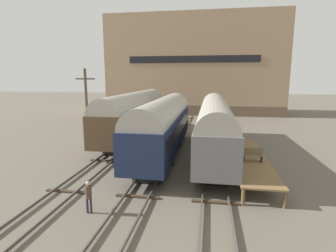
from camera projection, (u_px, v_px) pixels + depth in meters
name	position (u px, v px, depth m)	size (l,w,h in m)	color
ground_plane	(150.00, 178.00, 18.01)	(200.00, 200.00, 0.00)	#60594C
track_left	(89.00, 172.00, 18.68)	(2.60, 60.00, 0.26)	#4C4742
track_middle	(150.00, 176.00, 17.98)	(2.60, 60.00, 0.26)	#4C4742
track_right	(215.00, 180.00, 17.29)	(2.60, 60.00, 0.26)	#4C4742
train_car_navy	(163.00, 124.00, 22.72)	(3.02, 16.20, 5.09)	black
train_car_brown	(135.00, 112.00, 29.53)	(3.02, 18.73, 5.21)	black
train_car_grey	(215.00, 123.00, 23.29)	(2.86, 18.81, 4.99)	black
station_platform	(249.00, 158.00, 19.30)	(2.44, 11.52, 1.05)	brown
bench	(253.00, 154.00, 18.28)	(1.40, 0.40, 0.91)	brown
person_worker	(88.00, 194.00, 13.18)	(0.32, 0.32, 1.71)	#282833
utility_pole	(87.00, 109.00, 23.95)	(1.80, 0.24, 7.61)	#473828
warehouse_building	(194.00, 66.00, 50.98)	(32.80, 10.11, 18.18)	brown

